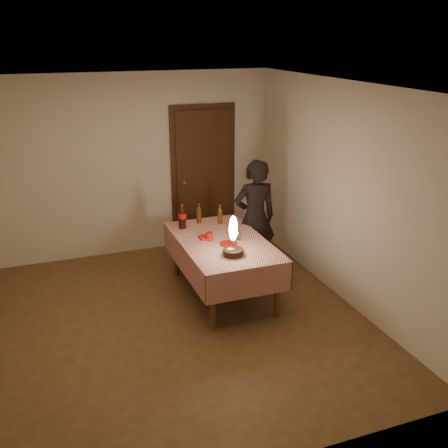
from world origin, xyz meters
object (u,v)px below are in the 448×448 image
Objects in this scene: red_plate at (229,244)px; amber_bottle_right at (220,215)px; photographer at (255,218)px; birthday_cake at (233,244)px; amber_bottle_left at (199,214)px; dining_table at (223,248)px; clear_cup at (238,236)px; cola_bottle at (182,217)px; red_cup at (209,236)px.

amber_bottle_right is at bearing 77.80° from red_plate.
birthday_cake is at bearing -126.10° from photographer.
red_plate is (0.08, 0.34, -0.13)m from birthday_cake.
red_plate is 0.86× the size of amber_bottle_right.
birthday_cake is 0.30× the size of photographer.
amber_bottle_right is (0.25, -0.12, 0.00)m from amber_bottle_left.
photographer reaches higher than dining_table.
dining_table is 3.64× the size of birthday_cake.
clear_cup is 0.35× the size of amber_bottle_left.
cola_bottle reaches higher than red_plate.
amber_bottle_left reaches higher than dining_table.
photographer is at bearing 26.37° from red_cup.
red_cup is (-0.15, 0.07, 0.15)m from dining_table.
amber_bottle_left reaches higher than clear_cup.
amber_bottle_left is at bearing 96.58° from red_plate.
cola_bottle is (-0.29, 1.05, 0.02)m from birthday_cake.
clear_cup is 0.06× the size of photographer.
birthday_cake reaches higher than amber_bottle_left.
birthday_cake reaches higher than red_cup.
amber_bottle_right is at bearing 0.42° from cola_bottle.
dining_table is at bearing -23.99° from red_cup.
photographer is at bearing 53.90° from birthday_cake.
red_cup is at bearing 164.60° from clear_cup.
amber_bottle_right is at bearing 72.67° from dining_table.
dining_table is at bearing -107.33° from amber_bottle_right.
red_cup is (-0.17, 0.20, 0.05)m from red_plate.
amber_bottle_left is 0.28m from amber_bottle_right.
red_cup is at bearing 156.01° from dining_table.
dining_table is 6.75× the size of amber_bottle_left.
clear_cup is (0.24, 0.44, -0.09)m from birthday_cake.
amber_bottle_left is at bearing 83.19° from red_cup.
photographer is (0.44, -0.14, -0.05)m from amber_bottle_right.
dining_table is 1.09× the size of photographer.
cola_bottle is at bearing -179.58° from amber_bottle_right.
cola_bottle is at bearing 119.92° from dining_table.
photographer is (0.77, 0.38, 0.02)m from red_cup.
clear_cup is at bearing -132.51° from photographer.
dining_table is 0.22m from red_cup.
amber_bottle_left is 0.16× the size of photographer.
photographer is (0.62, 0.45, 0.17)m from dining_table.
red_plate is at bearing -63.27° from cola_bottle.
cola_bottle is 0.97m from photographer.
red_plate is 2.20× the size of red_cup.
photographer reaches higher than red_cup.
cola_bottle reaches higher than dining_table.
amber_bottle_right is at bearing 77.66° from birthday_cake.
clear_cup is at bearing -70.63° from amber_bottle_left.
cola_bottle is at bearing 171.92° from photographer.
amber_bottle_left reaches higher than red_cup.
red_cup is 0.35m from clear_cup.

